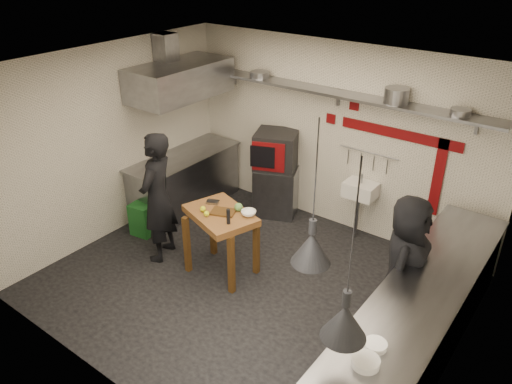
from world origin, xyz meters
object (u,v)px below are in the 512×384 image
Objects in this scene: chef_left at (158,198)px; chef_right at (405,264)px; green_bin at (144,218)px; prep_table at (221,243)px; oven_stand at (276,190)px; combi_oven at (276,150)px.

chef_left is 3.28m from chef_right.
prep_table is at bearing -1.59° from green_bin.
oven_stand is at bearing 54.63° from green_bin.
chef_left is at bearing -21.04° from green_bin.
chef_right is at bearing 30.80° from prep_table.
combi_oven is 1.93m from prep_table.
prep_table is at bearing -101.17° from oven_stand.
prep_table reaches higher than oven_stand.
chef_left is (0.65, -0.25, 0.67)m from green_bin.
combi_oven is 0.34× the size of chef_left.
chef_left is (-0.55, -1.99, -0.17)m from combi_oven.
prep_table is 0.56× the size of chef_right.
chef_right reaches higher than green_bin.
oven_stand is at bearing 144.69° from chef_left.
oven_stand is at bearing 56.06° from chef_right.
chef_left reaches higher than prep_table.
combi_oven is (-0.02, 0.00, 0.69)m from oven_stand.
prep_table is 0.50× the size of chef_left.
combi_oven is at bearing 56.21° from chef_right.
chef_left reaches higher than oven_stand.
combi_oven is at bearing 149.25° from oven_stand.
prep_table is at bearing 94.39° from chef_right.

